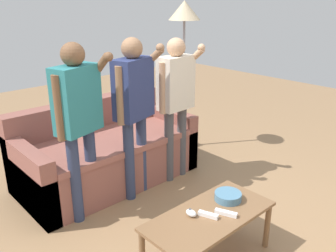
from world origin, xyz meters
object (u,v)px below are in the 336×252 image
(snack_bowl, at_px, (228,196))
(game_remote_nunchuk, at_px, (191,213))
(player_center, at_px, (134,101))
(game_remote_wand_near, at_px, (226,213))
(game_remote_wand_far, at_px, (208,215))
(floor_lamp, at_px, (184,20))
(player_right, at_px, (176,94))
(coffee_table, at_px, (209,221))
(player_left, at_px, (78,113))
(couch, at_px, (106,153))

(snack_bowl, relative_size, game_remote_nunchuk, 2.35)
(game_remote_nunchuk, xyz_separation_m, player_center, (0.32, 1.06, 0.54))
(game_remote_wand_near, bearing_deg, game_remote_wand_far, 147.36)
(snack_bowl, height_order, floor_lamp, floor_lamp)
(player_right, relative_size, game_remote_wand_far, 10.09)
(coffee_table, height_order, game_remote_wand_near, game_remote_wand_near)
(player_left, distance_m, player_center, 0.56)
(game_remote_nunchuk, xyz_separation_m, player_left, (-0.25, 1.07, 0.55))
(player_left, height_order, player_right, player_left)
(snack_bowl, distance_m, floor_lamp, 2.33)
(player_left, bearing_deg, floor_lamp, 17.02)
(couch, xyz_separation_m, game_remote_nunchuk, (-0.27, -1.53, 0.13))
(player_left, xyz_separation_m, game_remote_wand_near, (0.44, -1.23, -0.56))
(player_left, bearing_deg, game_remote_wand_near, -70.37)
(player_center, distance_m, player_right, 0.53)
(floor_lamp, height_order, player_right, floor_lamp)
(coffee_table, bearing_deg, player_left, 107.26)
(coffee_table, bearing_deg, game_remote_nunchuk, 145.47)
(floor_lamp, xyz_separation_m, player_left, (-1.75, -0.54, -0.63))
(player_right, height_order, game_remote_wand_near, player_right)
(game_remote_nunchuk, bearing_deg, game_remote_wand_near, -39.54)
(game_remote_nunchuk, distance_m, game_remote_wand_near, 0.25)
(snack_bowl, height_order, player_center, player_center)
(player_center, bearing_deg, game_remote_wand_near, -95.88)
(couch, distance_m, floor_lamp, 1.80)
(snack_bowl, height_order, game_remote_wand_near, snack_bowl)
(player_left, bearing_deg, snack_bowl, -61.27)
(game_remote_nunchuk, distance_m, floor_lamp, 2.50)
(couch, bearing_deg, player_center, -84.44)
(player_left, xyz_separation_m, player_center, (0.56, -0.01, -0.00))
(game_remote_nunchuk, xyz_separation_m, game_remote_wand_near, (0.19, -0.16, -0.01))
(couch, distance_m, player_right, 0.99)
(snack_bowl, xyz_separation_m, game_remote_nunchuk, (-0.36, 0.04, -0.01))
(player_left, bearing_deg, couch, 41.59)
(game_remote_wand_near, bearing_deg, player_right, 61.54)
(couch, height_order, player_left, player_left)
(coffee_table, distance_m, player_right, 1.48)
(floor_lamp, relative_size, game_remote_wand_far, 12.31)
(game_remote_nunchuk, distance_m, player_center, 1.23)
(coffee_table, relative_size, game_remote_nunchuk, 11.29)
(coffee_table, distance_m, snack_bowl, 0.27)
(player_left, bearing_deg, coffee_table, -72.74)
(couch, distance_m, game_remote_nunchuk, 1.56)
(snack_bowl, relative_size, player_right, 0.14)
(floor_lamp, distance_m, player_left, 1.94)
(coffee_table, xyz_separation_m, player_center, (0.21, 1.13, 0.62))
(player_right, relative_size, game_remote_wand_near, 9.21)
(game_remote_nunchuk, bearing_deg, snack_bowl, -6.41)
(game_remote_wand_far, bearing_deg, game_remote_nunchuk, 132.98)
(player_left, relative_size, game_remote_wand_far, 10.41)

